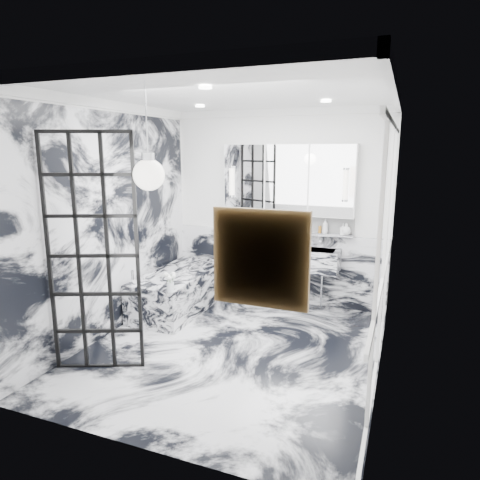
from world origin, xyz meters
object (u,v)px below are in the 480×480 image
at_px(crittall_door, 93,256).
at_px(bathtub, 180,290).
at_px(mirror_cabinet, 288,180).
at_px(trough_sink, 283,257).

bearing_deg(crittall_door, bathtub, 68.73).
xyz_separation_m(crittall_door, mirror_cabinet, (1.28, 2.61, 0.62)).
xyz_separation_m(crittall_door, trough_sink, (1.28, 2.44, -0.47)).
relative_size(mirror_cabinet, bathtub, 1.15).
distance_m(crittall_door, trough_sink, 2.79).
relative_size(crittall_door, bathtub, 1.46).
bearing_deg(mirror_cabinet, trough_sink, -90.00).
height_order(trough_sink, mirror_cabinet, mirror_cabinet).
relative_size(trough_sink, mirror_cabinet, 0.84).
distance_m(trough_sink, mirror_cabinet, 1.10).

